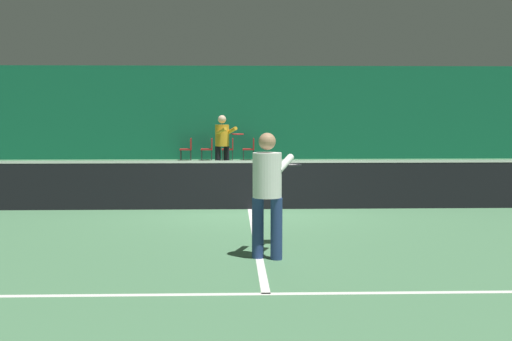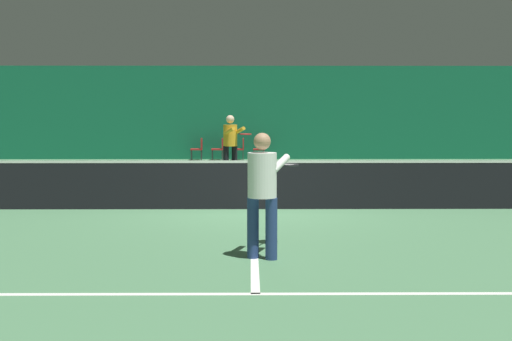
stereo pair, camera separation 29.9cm
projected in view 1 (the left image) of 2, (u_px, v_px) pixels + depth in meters
ground_plane at (250, 209)px, 13.83m from camera, size 60.00×60.00×0.00m
backdrop_curtain at (241, 113)px, 27.74m from camera, size 23.00×0.12×3.63m
court_line_baseline_far at (242, 163)px, 25.68m from camera, size 11.00×0.10×0.00m
court_line_service_far at (244, 178)px, 20.20m from camera, size 8.25×0.10×0.00m
court_line_service_near at (266, 294)px, 7.46m from camera, size 8.25×0.10×0.00m
court_line_centre at (250, 209)px, 13.83m from camera, size 0.10×12.80×0.00m
tennis_net at (250, 183)px, 13.79m from camera, size 12.00×0.10×1.07m
player_near at (268, 185)px, 9.19m from camera, size 0.83×1.37×1.63m
player_far at (223, 141)px, 20.72m from camera, size 0.95×1.41×1.77m
courtside_chair_0 at (188, 148)px, 27.23m from camera, size 0.44×0.44×0.84m
courtside_chair_1 at (209, 147)px, 27.26m from camera, size 0.44×0.44×0.84m
courtside_chair_2 at (230, 147)px, 27.29m from camera, size 0.44×0.44×0.84m
courtside_chair_3 at (250, 147)px, 27.31m from camera, size 0.44×0.44×0.84m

